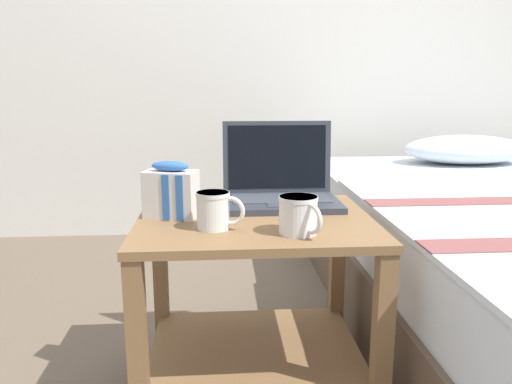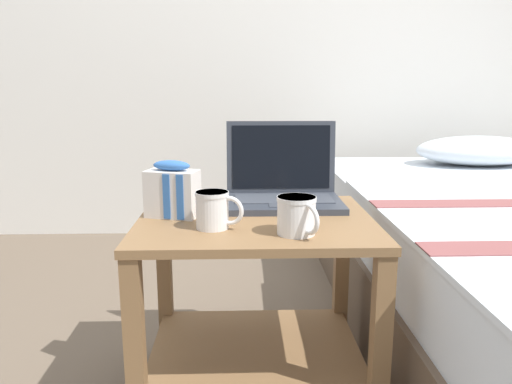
# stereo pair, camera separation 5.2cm
# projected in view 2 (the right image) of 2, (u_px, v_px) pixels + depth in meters

# --- Properties ---
(back_wall) EXTENTS (8.00, 0.05, 2.50)m
(back_wall) POSITION_uv_depth(u_px,v_px,m) (247.00, 16.00, 2.78)
(back_wall) COLOR silver
(back_wall) RESTS_ON ground_plane
(bedside_table) EXTENTS (0.63, 0.52, 0.52)m
(bedside_table) POSITION_uv_depth(u_px,v_px,m) (256.00, 283.00, 1.39)
(bedside_table) COLOR olive
(bedside_table) RESTS_ON ground_plane
(laptop) EXTENTS (0.34, 0.25, 0.24)m
(laptop) POSITION_uv_depth(u_px,v_px,m) (283.00, 187.00, 1.50)
(laptop) COLOR #333842
(laptop) RESTS_ON bedside_table
(mug_front_left) EXTENTS (0.09, 0.13, 0.09)m
(mug_front_left) POSITION_uv_depth(u_px,v_px,m) (297.00, 214.00, 1.19)
(mug_front_left) COLOR white
(mug_front_left) RESTS_ON bedside_table
(mug_front_right) EXTENTS (0.12, 0.08, 0.09)m
(mug_front_right) POSITION_uv_depth(u_px,v_px,m) (213.00, 208.00, 1.24)
(mug_front_right) COLOR white
(mug_front_right) RESTS_ON bedside_table
(snack_bag) EXTENTS (0.15, 0.11, 0.15)m
(snack_bag) POSITION_uv_depth(u_px,v_px,m) (172.00, 191.00, 1.35)
(snack_bag) COLOR silver
(snack_bag) RESTS_ON bedside_table
(cell_phone) EXTENTS (0.10, 0.15, 0.01)m
(cell_phone) POSITION_uv_depth(u_px,v_px,m) (197.00, 201.00, 1.51)
(cell_phone) COLOR black
(cell_phone) RESTS_ON bedside_table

